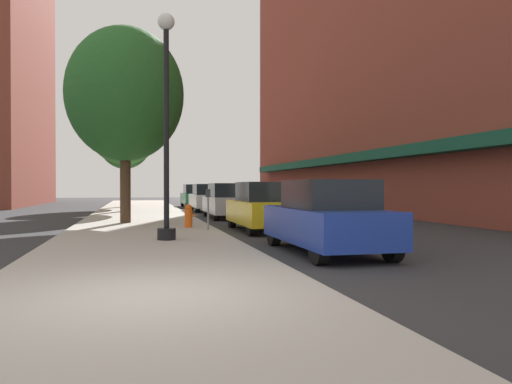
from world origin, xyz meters
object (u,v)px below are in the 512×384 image
object	(u,v)px
lamppost	(166,122)
tree_near	(125,138)
parking_meter_near	(208,204)
tree_far	(125,119)
car_green	(195,196)
car_white	(207,198)
tree_mid	(125,95)
car_silver	(227,201)
fire_hydrant	(188,216)
car_yellow	(264,207)
car_blue	(327,218)

from	to	relation	value
lamppost	tree_near	xyz separation A→B (m)	(-1.52, 22.00, 1.65)
parking_meter_near	tree_far	bearing A→B (deg)	102.51
lamppost	car_green	world-z (taller)	lamppost
car_white	lamppost	bearing A→B (deg)	-99.63
tree_mid	car_silver	size ratio (longest dim) A/B	1.74
fire_hydrant	parking_meter_near	xyz separation A→B (m)	(0.52, -1.09, 0.43)
fire_hydrant	parking_meter_near	bearing A→B (deg)	-64.61
car_white	car_green	bearing A→B (deg)	91.88
tree_mid	car_white	distance (m)	12.02
fire_hydrant	car_yellow	distance (m)	2.57
tree_mid	tree_far	xyz separation A→B (m)	(-0.23, 9.10, 0.25)
car_yellow	car_silver	bearing A→B (deg)	91.51
tree_mid	car_blue	size ratio (longest dim) A/B	1.74
tree_mid	tree_far	bearing A→B (deg)	91.43
lamppost	car_yellow	xyz separation A→B (m)	(3.42, 3.10, -2.39)
fire_hydrant	tree_mid	size ratio (longest dim) A/B	0.11
tree_near	lamppost	bearing A→B (deg)	-86.03
car_white	car_yellow	bearing A→B (deg)	-88.12
tree_mid	car_yellow	world-z (taller)	tree_mid
car_yellow	lamppost	bearing A→B (deg)	-136.30
tree_near	car_green	world-z (taller)	tree_near
car_green	tree_mid	bearing A→B (deg)	-107.05
parking_meter_near	tree_far	world-z (taller)	tree_far
tree_mid	car_green	distance (m)	17.74
car_yellow	car_silver	size ratio (longest dim) A/B	1.00
tree_far	car_white	size ratio (longest dim) A/B	1.81
fire_hydrant	tree_far	world-z (taller)	tree_far
parking_meter_near	car_blue	distance (m)	5.64
parking_meter_near	car_yellow	world-z (taller)	car_yellow
tree_near	car_yellow	xyz separation A→B (m)	(4.95, -18.90, -4.04)
car_silver	car_white	world-z (taller)	same
tree_mid	fire_hydrant	bearing A→B (deg)	-52.37
tree_mid	car_yellow	distance (m)	7.13
tree_far	car_silver	distance (m)	8.67
car_yellow	parking_meter_near	bearing A→B (deg)	-166.48
lamppost	tree_far	xyz separation A→B (m)	(-1.40, 15.64, 2.09)
fire_hydrant	tree_near	size ratio (longest dim) A/B	0.11
lamppost	tree_mid	size ratio (longest dim) A/B	0.79
tree_near	car_silver	bearing A→B (deg)	-67.58
lamppost	car_yellow	bearing A→B (deg)	42.19
tree_near	car_blue	world-z (taller)	tree_near
car_blue	car_silver	world-z (taller)	same
fire_hydrant	car_green	distance (m)	19.52
tree_mid	car_yellow	bearing A→B (deg)	-36.79
car_white	car_green	xyz separation A→B (m)	(0.00, 6.33, 0.00)
tree_near	car_blue	distance (m)	25.41
car_yellow	car_silver	world-z (taller)	same
fire_hydrant	tree_far	xyz separation A→B (m)	(-2.36, 11.87, 4.77)
parking_meter_near	tree_mid	xyz separation A→B (m)	(-2.65, 3.85, 4.09)
tree_far	car_yellow	size ratio (longest dim) A/B	1.81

